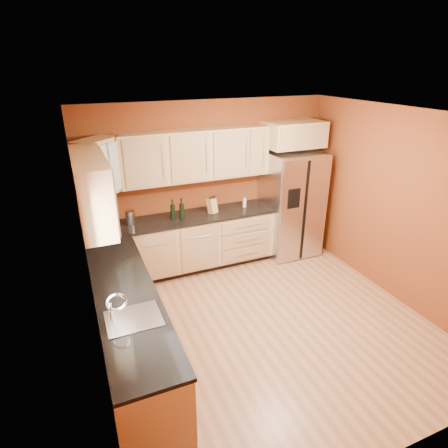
{
  "coord_description": "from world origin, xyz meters",
  "views": [
    {
      "loc": [
        -2.02,
        -3.43,
        3.11
      ],
      "look_at": [
        -0.19,
        0.9,
        1.06
      ],
      "focal_mm": 30.0,
      "sensor_mm": 36.0,
      "label": 1
    }
  ],
  "objects_px": {
    "wine_bottle_a": "(182,209)",
    "knife_block": "(212,206)",
    "canister_left": "(130,218)",
    "soap_dispenser": "(245,202)",
    "refrigerator": "(291,204)"
  },
  "relations": [
    {
      "from": "wine_bottle_a",
      "to": "knife_block",
      "type": "xyz_separation_m",
      "value": [
        0.51,
        0.06,
        -0.05
      ]
    },
    {
      "from": "canister_left",
      "to": "wine_bottle_a",
      "type": "height_order",
      "value": "wine_bottle_a"
    },
    {
      "from": "knife_block",
      "to": "soap_dispenser",
      "type": "distance_m",
      "value": 0.58
    },
    {
      "from": "wine_bottle_a",
      "to": "soap_dispenser",
      "type": "height_order",
      "value": "wine_bottle_a"
    },
    {
      "from": "wine_bottle_a",
      "to": "knife_block",
      "type": "relative_size",
      "value": 1.41
    },
    {
      "from": "canister_left",
      "to": "knife_block",
      "type": "bearing_deg",
      "value": -2.07
    },
    {
      "from": "knife_block",
      "to": "soap_dispenser",
      "type": "relative_size",
      "value": 1.39
    },
    {
      "from": "refrigerator",
      "to": "canister_left",
      "type": "distance_m",
      "value": 2.68
    },
    {
      "from": "refrigerator",
      "to": "wine_bottle_a",
      "type": "distance_m",
      "value": 1.93
    },
    {
      "from": "refrigerator",
      "to": "soap_dispenser",
      "type": "height_order",
      "value": "refrigerator"
    },
    {
      "from": "wine_bottle_a",
      "to": "knife_block",
      "type": "distance_m",
      "value": 0.52
    },
    {
      "from": "canister_left",
      "to": "soap_dispenser",
      "type": "relative_size",
      "value": 1.21
    },
    {
      "from": "canister_left",
      "to": "wine_bottle_a",
      "type": "relative_size",
      "value": 0.62
    },
    {
      "from": "refrigerator",
      "to": "canister_left",
      "type": "height_order",
      "value": "refrigerator"
    },
    {
      "from": "soap_dispenser",
      "to": "canister_left",
      "type": "bearing_deg",
      "value": 179.86
    }
  ]
}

